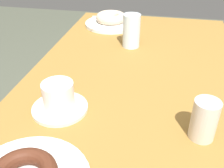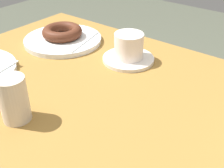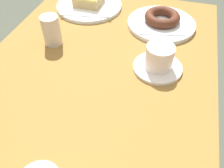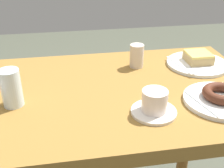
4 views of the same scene
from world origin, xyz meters
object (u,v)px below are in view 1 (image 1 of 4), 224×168
at_px(plate_sugar_ring, 111,24).
at_px(coffee_cup, 59,99).
at_px(donut_sugar_ring, 111,17).
at_px(sugar_jar, 204,120).
at_px(water_glass, 131,31).

bearing_deg(plate_sugar_ring, coffee_cup, -179.87).
bearing_deg(donut_sugar_ring, coffee_cup, -179.87).
xyz_separation_m(coffee_cup, sugar_jar, (-0.03, -0.32, 0.01)).
distance_m(plate_sugar_ring, sugar_jar, 0.70).
relative_size(water_glass, sugar_jar, 1.30).
height_order(plate_sugar_ring, sugar_jar, sugar_jar).
bearing_deg(sugar_jar, plate_sugar_ring, 27.03).
bearing_deg(plate_sugar_ring, sugar_jar, -152.97).
bearing_deg(water_glass, sugar_jar, -154.25).
relative_size(donut_sugar_ring, water_glass, 1.10).
relative_size(coffee_cup, sugar_jar, 1.49).
bearing_deg(water_glass, plate_sugar_ring, 29.68).
relative_size(plate_sugar_ring, sugar_jar, 2.46).
xyz_separation_m(water_glass, coffee_cup, (-0.40, 0.11, -0.03)).
xyz_separation_m(plate_sugar_ring, coffee_cup, (-0.60, -0.00, 0.02)).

